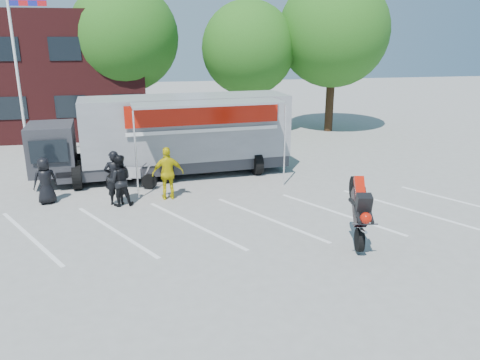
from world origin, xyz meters
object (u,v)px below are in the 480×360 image
object	(u,v)px
flagpole	(20,50)
tree_right	(334,32)
tree_mid	(248,48)
spectator_hivis	(168,173)
tree_left	(124,37)
transporter_truck	(176,174)
spectator_leather_b	(115,178)
parked_motorcycle	(132,188)
spectator_leather_a	(45,181)
stunt_bike_rider	(353,242)
spectator_leather_c	(119,180)

from	to	relation	value
flagpole	tree_right	distance (m)	16.88
tree_mid	spectator_hivis	world-z (taller)	tree_mid
tree_left	tree_right	xyz separation A→B (m)	(12.00, -1.50, 0.31)
transporter_truck	spectator_leather_b	bearing A→B (deg)	-129.54
parked_motorcycle	transporter_truck	bearing A→B (deg)	-30.41
transporter_truck	spectator_leather_a	size ratio (longest dim) A/B	6.25
flagpole	spectator_leather_b	distance (m)	8.75
stunt_bike_rider	spectator_leather_a	world-z (taller)	spectator_leather_a
flagpole	spectator_hivis	size ratio (longest dim) A/B	4.20
flagpole	spectator_leather_c	world-z (taller)	flagpole
transporter_truck	tree_right	bearing A→B (deg)	33.14
tree_left	stunt_bike_rider	size ratio (longest dim) A/B	4.05
parked_motorcycle	tree_right	bearing A→B (deg)	-33.80
transporter_truck	spectator_leather_c	bearing A→B (deg)	-126.66
tree_mid	stunt_bike_rider	bearing A→B (deg)	-91.77
spectator_hivis	spectator_leather_c	bearing A→B (deg)	8.61
tree_mid	spectator_leather_b	distance (m)	14.25
spectator_leather_b	spectator_leather_c	distance (m)	0.22
tree_left	spectator_leather_b	distance (m)	13.43
flagpole	tree_right	bearing A→B (deg)	15.48
tree_mid	stunt_bike_rider	xyz separation A→B (m)	(-0.50, -16.21, -4.94)
tree_left	spectator_leather_a	size ratio (longest dim) A/B	5.25
tree_left	spectator_leather_b	xyz separation A→B (m)	(-0.24, -12.61, -4.61)
tree_right	spectator_leather_a	distance (m)	18.72
tree_left	tree_right	bearing A→B (deg)	-7.13
flagpole	spectator_hivis	bearing A→B (deg)	-47.77
spectator_leather_a	spectator_leather_c	world-z (taller)	spectator_leather_c
tree_mid	spectator_leather_b	size ratio (longest dim) A/B	4.01
tree_left	tree_mid	size ratio (longest dim) A/B	1.13
tree_left	transporter_truck	bearing A→B (deg)	-77.48
parked_motorcycle	spectator_hivis	xyz separation A→B (m)	(1.33, -1.50, 0.95)
spectator_hivis	transporter_truck	bearing A→B (deg)	-101.77
spectator_leather_c	stunt_bike_rider	bearing A→B (deg)	142.44
tree_right	spectator_hivis	size ratio (longest dim) A/B	4.79
stunt_bike_rider	spectator_leather_a	distance (m)	10.52
spectator_leather_c	parked_motorcycle	bearing A→B (deg)	-103.94
stunt_bike_rider	spectator_leather_c	bearing A→B (deg)	158.85
flagpole	spectator_hivis	xyz separation A→B (m)	(5.82, -6.42, -4.10)
tree_right	transporter_truck	size ratio (longest dim) A/B	0.89
spectator_leather_a	parked_motorcycle	bearing A→B (deg)	179.06
spectator_leather_c	spectator_hivis	size ratio (longest dim) A/B	0.94
tree_left	tree_mid	xyz separation A→B (m)	(7.00, -1.00, -0.62)
flagpole	spectator_leather_b	size ratio (longest dim) A/B	4.17
spectator_leather_b	parked_motorcycle	bearing A→B (deg)	-104.88
tree_mid	tree_right	distance (m)	5.11
transporter_truck	parked_motorcycle	size ratio (longest dim) A/B	5.08
transporter_truck	spectator_leather_b	world-z (taller)	spectator_leather_b
tree_left	parked_motorcycle	distance (m)	12.26
spectator_leather_b	spectator_hivis	bearing A→B (deg)	-172.68
spectator_leather_b	spectator_leather_c	world-z (taller)	spectator_leather_b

